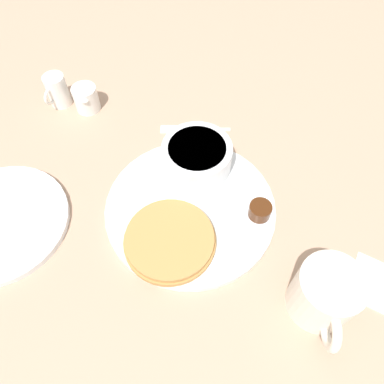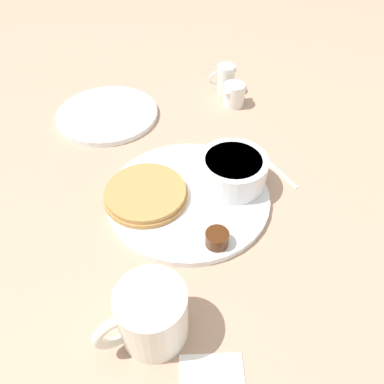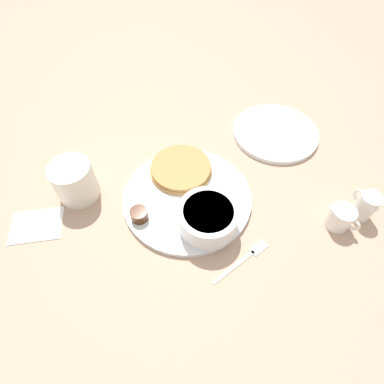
# 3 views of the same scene
# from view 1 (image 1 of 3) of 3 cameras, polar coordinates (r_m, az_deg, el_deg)

# --- Properties ---
(ground_plane) EXTENTS (4.00, 4.00, 0.00)m
(ground_plane) POSITION_cam_1_polar(r_m,az_deg,el_deg) (0.64, -0.25, -2.76)
(ground_plane) COLOR tan
(plate) EXTENTS (0.29, 0.29, 0.01)m
(plate) POSITION_cam_1_polar(r_m,az_deg,el_deg) (0.64, -0.25, -2.48)
(plate) COLOR white
(plate) RESTS_ON ground_plane
(pancake_stack) EXTENTS (0.15, 0.15, 0.02)m
(pancake_stack) POSITION_cam_1_polar(r_m,az_deg,el_deg) (0.59, -3.41, -7.31)
(pancake_stack) COLOR #B78447
(pancake_stack) RESTS_ON plate
(bowl) EXTENTS (0.12, 0.12, 0.05)m
(bowl) POSITION_cam_1_polar(r_m,az_deg,el_deg) (0.66, 0.75, 5.44)
(bowl) COLOR white
(bowl) RESTS_ON plate
(syrup_cup) EXTENTS (0.04, 0.04, 0.02)m
(syrup_cup) POSITION_cam_1_polar(r_m,az_deg,el_deg) (0.62, 10.30, -2.79)
(syrup_cup) COLOR #47230F
(syrup_cup) RESTS_ON plate
(butter_ramekin) EXTENTS (0.05, 0.05, 0.05)m
(butter_ramekin) POSITION_cam_1_polar(r_m,az_deg,el_deg) (0.68, 2.44, 6.22)
(butter_ramekin) COLOR white
(butter_ramekin) RESTS_ON plate
(coffee_mug) EXTENTS (0.09, 0.12, 0.09)m
(coffee_mug) POSITION_cam_1_polar(r_m,az_deg,el_deg) (0.56, 19.57, -14.61)
(coffee_mug) COLOR silver
(coffee_mug) RESTS_ON ground_plane
(creamer_pitcher_near) EXTENTS (0.05, 0.07, 0.05)m
(creamer_pitcher_near) POSITION_cam_1_polar(r_m,az_deg,el_deg) (0.81, -15.84, 13.61)
(creamer_pitcher_near) COLOR white
(creamer_pitcher_near) RESTS_ON ground_plane
(creamer_pitcher_far) EXTENTS (0.04, 0.07, 0.07)m
(creamer_pitcher_far) POSITION_cam_1_polar(r_m,az_deg,el_deg) (0.83, -19.85, 14.38)
(creamer_pitcher_far) COLOR white
(creamer_pitcher_far) RESTS_ON ground_plane
(fork) EXTENTS (0.14, 0.05, 0.00)m
(fork) POSITION_cam_1_polar(r_m,az_deg,el_deg) (0.75, -0.82, 9.58)
(fork) COLOR silver
(fork) RESTS_ON ground_plane
(far_plate) EXTENTS (0.22, 0.22, 0.01)m
(far_plate) POSITION_cam_1_polar(r_m,az_deg,el_deg) (0.70, -27.17, -4.11)
(far_plate) COLOR white
(far_plate) RESTS_ON ground_plane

